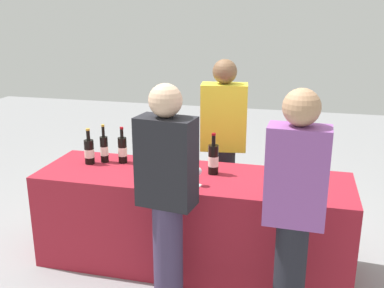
% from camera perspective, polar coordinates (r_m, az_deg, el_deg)
% --- Properties ---
extents(ground_plane, '(12.00, 12.00, 0.00)m').
position_cam_1_polar(ground_plane, '(3.75, 0.00, -14.93)').
color(ground_plane, gray).
extents(tasting_table, '(2.41, 0.71, 0.76)m').
position_cam_1_polar(tasting_table, '(3.57, 0.00, -9.73)').
color(tasting_table, maroon).
rests_on(tasting_table, ground_plane).
extents(wine_bottle_0, '(0.08, 0.08, 0.30)m').
position_cam_1_polar(wine_bottle_0, '(3.73, -13.03, -0.92)').
color(wine_bottle_0, black).
rests_on(wine_bottle_0, tasting_table).
extents(wine_bottle_1, '(0.07, 0.07, 0.32)m').
position_cam_1_polar(wine_bottle_1, '(3.74, -11.19, -0.62)').
color(wine_bottle_1, black).
rests_on(wine_bottle_1, tasting_table).
extents(wine_bottle_2, '(0.07, 0.07, 0.30)m').
position_cam_1_polar(wine_bottle_2, '(3.71, -8.90, -0.72)').
color(wine_bottle_2, black).
rests_on(wine_bottle_2, tasting_table).
extents(wine_bottle_3, '(0.07, 0.07, 0.33)m').
position_cam_1_polar(wine_bottle_3, '(3.65, -6.49, -0.70)').
color(wine_bottle_3, black).
rests_on(wine_bottle_3, tasting_table).
extents(wine_bottle_4, '(0.08, 0.08, 0.31)m').
position_cam_1_polar(wine_bottle_4, '(3.64, -4.68, -0.85)').
color(wine_bottle_4, black).
rests_on(wine_bottle_4, tasting_table).
extents(wine_bottle_5, '(0.08, 0.08, 0.32)m').
position_cam_1_polar(wine_bottle_5, '(3.41, 2.75, -1.94)').
color(wine_bottle_5, black).
rests_on(wine_bottle_5, tasting_table).
extents(wine_bottle_6, '(0.08, 0.08, 0.31)m').
position_cam_1_polar(wine_bottle_6, '(3.35, 13.43, -2.92)').
color(wine_bottle_6, black).
rests_on(wine_bottle_6, tasting_table).
extents(wine_glass_0, '(0.07, 0.07, 0.15)m').
position_cam_1_polar(wine_glass_0, '(3.43, -6.04, -2.16)').
color(wine_glass_0, silver).
rests_on(wine_glass_0, tasting_table).
extents(wine_glass_1, '(0.07, 0.07, 0.13)m').
position_cam_1_polar(wine_glass_1, '(3.27, -2.13, -3.30)').
color(wine_glass_1, silver).
rests_on(wine_glass_1, tasting_table).
extents(wine_glass_2, '(0.06, 0.06, 0.14)m').
position_cam_1_polar(wine_glass_2, '(3.18, 0.74, -3.64)').
color(wine_glass_2, silver).
rests_on(wine_glass_2, tasting_table).
extents(wine_glass_3, '(0.07, 0.07, 0.14)m').
position_cam_1_polar(wine_glass_3, '(3.23, 13.46, -3.85)').
color(wine_glass_3, silver).
rests_on(wine_glass_3, tasting_table).
extents(server_pouring, '(0.43, 0.27, 1.58)m').
position_cam_1_polar(server_pouring, '(3.98, 4.04, 0.35)').
color(server_pouring, black).
rests_on(server_pouring, ground_plane).
extents(guest_0, '(0.39, 0.25, 1.56)m').
position_cam_1_polar(guest_0, '(2.87, -3.22, -6.29)').
color(guest_0, '#3F3351').
rests_on(guest_0, ground_plane).
extents(guest_1, '(0.36, 0.21, 1.58)m').
position_cam_1_polar(guest_1, '(2.68, 12.97, -8.10)').
color(guest_1, black).
rests_on(guest_1, ground_plane).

